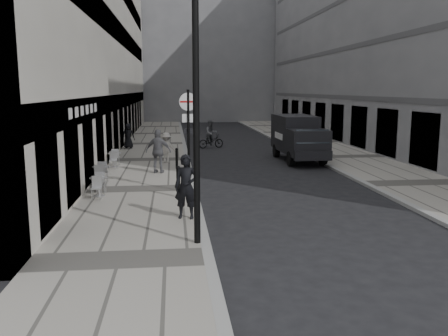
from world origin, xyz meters
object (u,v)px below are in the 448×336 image
(panel_van, at_px, (298,136))
(sign_post, at_px, (188,127))
(cyclist, at_px, (211,137))
(lamppost, at_px, (196,103))
(walking_man, at_px, (186,187))

(panel_van, bearing_deg, sign_post, -128.53)
(sign_post, xyz_separation_m, cyclist, (1.94, 14.09, -1.78))
(cyclist, bearing_deg, panel_van, -73.53)
(cyclist, bearing_deg, lamppost, -113.68)
(lamppost, bearing_deg, sign_post, 90.00)
(walking_man, xyz_separation_m, panel_van, (6.37, 11.47, 0.31))
(sign_post, bearing_deg, cyclist, 76.45)
(panel_van, bearing_deg, walking_man, -119.77)
(lamppost, xyz_separation_m, cyclist, (1.94, 19.88, -2.83))
(cyclist, bearing_deg, sign_post, -115.94)
(sign_post, relative_size, cyclist, 2.01)
(panel_van, bearing_deg, cyclist, 123.87)
(sign_post, height_order, lamppost, lamppost)
(walking_man, xyz_separation_m, cyclist, (2.14, 17.61, -0.34))
(panel_van, bearing_deg, lamppost, -114.89)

